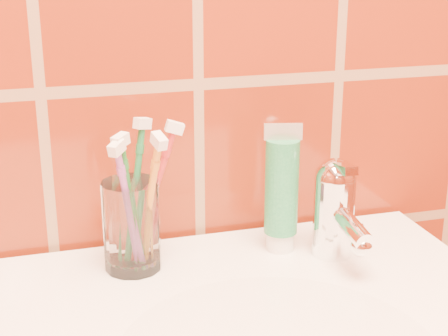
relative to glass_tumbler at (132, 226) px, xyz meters
name	(u,v)px	position (x,y,z in m)	size (l,w,h in m)	color
glass_tumbler	(132,226)	(0.00, 0.00, 0.00)	(0.06, 0.06, 0.10)	white
toothpaste_tube	(281,192)	(0.18, 0.00, 0.02)	(0.04, 0.04, 0.16)	white
faucet	(336,205)	(0.23, -0.03, 0.01)	(0.05, 0.11, 0.12)	white
toothbrush_0	(153,195)	(0.03, 0.01, 0.03)	(0.08, 0.03, 0.17)	#A52325
toothbrush_1	(135,193)	(0.01, 0.02, 0.03)	(0.05, 0.04, 0.18)	#1D6F3C
toothbrush_2	(129,209)	(0.00, -0.02, 0.03)	(0.05, 0.05, 0.17)	#924A9F
toothbrush_3	(149,205)	(0.02, -0.02, 0.03)	(0.04, 0.08, 0.18)	orange
toothbrush_4	(131,205)	(0.00, -0.01, 0.03)	(0.04, 0.04, 0.17)	#20782B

